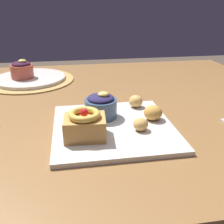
{
  "coord_description": "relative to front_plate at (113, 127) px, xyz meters",
  "views": [
    {
      "loc": [
        -0.04,
        -0.79,
        1.04
      ],
      "look_at": [
        0.06,
        -0.19,
        0.77
      ],
      "focal_mm": 41.1,
      "sensor_mm": 36.0,
      "label": 1
    }
  ],
  "objects": [
    {
      "name": "dining_table",
      "position": [
        -0.06,
        0.21,
        -0.09
      ],
      "size": [
        1.47,
        1.06,
        0.73
      ],
      "color": "brown",
      "rests_on": "ground_plane"
    },
    {
      "name": "woven_placemat",
      "position": [
        -0.27,
        0.48,
        -0.0
      ],
      "size": [
        0.35,
        0.35,
        0.0
      ],
      "primitive_type": "cylinder",
      "color": "#AD894C",
      "rests_on": "dining_table"
    },
    {
      "name": "front_plate",
      "position": [
        0.0,
        0.0,
        0.0
      ],
      "size": [
        0.3,
        0.3,
        0.01
      ],
      "primitive_type": "cube",
      "color": "silver",
      "rests_on": "dining_table"
    },
    {
      "name": "cake_slice",
      "position": [
        -0.07,
        -0.05,
        0.04
      ],
      "size": [
        0.1,
        0.08,
        0.07
      ],
      "rotation": [
        0.0,
        0.0,
        -0.07
      ],
      "color": "#C68E47",
      "rests_on": "front_plate"
    },
    {
      "name": "berry_ramekin",
      "position": [
        -0.02,
        0.06,
        0.04
      ],
      "size": [
        0.09,
        0.09,
        0.07
      ],
      "color": "#3D5675",
      "rests_on": "front_plate"
    },
    {
      "name": "fritter_front",
      "position": [
        0.06,
        -0.04,
        0.02
      ],
      "size": [
        0.04,
        0.04,
        0.03
      ],
      "primitive_type": "ellipsoid",
      "color": "tan",
      "rests_on": "front_plate"
    },
    {
      "name": "fritter_middle",
      "position": [
        0.11,
        0.02,
        0.03
      ],
      "size": [
        0.05,
        0.05,
        0.04
      ],
      "primitive_type": "ellipsoid",
      "color": "gold",
      "rests_on": "front_plate"
    },
    {
      "name": "fritter_back",
      "position": [
        0.09,
        0.11,
        0.02
      ],
      "size": [
        0.04,
        0.04,
        0.04
      ],
      "primitive_type": "ellipsoid",
      "color": "tan",
      "rests_on": "front_plate"
    },
    {
      "name": "back_plate",
      "position": [
        -0.27,
        0.48,
        0.01
      ],
      "size": [
        0.28,
        0.28,
        0.01
      ],
      "primitive_type": "cylinder",
      "color": "silver",
      "rests_on": "woven_placemat"
    },
    {
      "name": "back_ramekin",
      "position": [
        -0.29,
        0.47,
        0.04
      ],
      "size": [
        0.09,
        0.09,
        0.08
      ],
      "color": "#B24C3D",
      "rests_on": "back_plate"
    }
  ]
}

